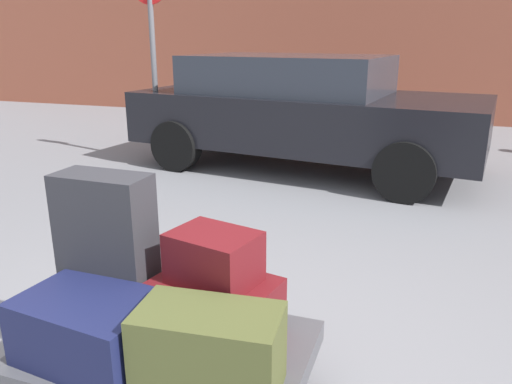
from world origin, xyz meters
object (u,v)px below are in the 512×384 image
(suitcase_maroon_center, at_px, (215,307))
(parked_car, at_px, (302,109))
(duffel_bag_olive_front_left, at_px, (209,351))
(suitcase_navy_front_right, at_px, (91,328))
(luggage_cart, at_px, (169,357))
(suitcase_charcoal_stacked_top, at_px, (107,249))
(duffel_bag_maroon_topmost_pile, at_px, (214,258))
(no_parking_sign, at_px, (153,44))

(suitcase_maroon_center, bearing_deg, parked_car, 110.19)
(duffel_bag_olive_front_left, bearing_deg, suitcase_maroon_center, 104.58)
(duffel_bag_olive_front_left, bearing_deg, suitcase_navy_front_right, 172.82)
(luggage_cart, xyz_separation_m, suitcase_maroon_center, (0.17, 0.15, 0.20))
(suitcase_navy_front_right, xyz_separation_m, parked_car, (-0.28, 4.70, 0.28))
(suitcase_maroon_center, bearing_deg, suitcase_navy_front_right, -130.47)
(suitcase_navy_front_right, distance_m, duffel_bag_olive_front_left, 0.55)
(suitcase_navy_front_right, distance_m, suitcase_charcoal_stacked_top, 0.38)
(luggage_cart, height_order, suitcase_maroon_center, suitcase_maroon_center)
(suitcase_maroon_center, bearing_deg, duffel_bag_olive_front_left, -58.95)
(suitcase_navy_front_right, bearing_deg, luggage_cart, 42.41)
(suitcase_navy_front_right, relative_size, duffel_bag_maroon_topmost_pile, 1.57)
(suitcase_charcoal_stacked_top, distance_m, duffel_bag_olive_front_left, 0.74)
(suitcase_charcoal_stacked_top, bearing_deg, luggage_cart, -16.56)
(suitcase_maroon_center, height_order, no_parking_sign, no_parking_sign)
(duffel_bag_olive_front_left, distance_m, parked_car, 4.80)
(luggage_cart, xyz_separation_m, suitcase_charcoal_stacked_top, (-0.35, 0.11, 0.43))
(suitcase_navy_front_right, bearing_deg, suitcase_charcoal_stacked_top, 115.35)
(suitcase_maroon_center, height_order, suitcase_charcoal_stacked_top, suitcase_charcoal_stacked_top)
(suitcase_charcoal_stacked_top, height_order, duffel_bag_maroon_topmost_pile, suitcase_charcoal_stacked_top)
(duffel_bag_maroon_topmost_pile, bearing_deg, suitcase_charcoal_stacked_top, -162.42)
(duffel_bag_olive_front_left, relative_size, parked_car, 0.12)
(parked_car, relative_size, no_parking_sign, 1.78)
(suitcase_maroon_center, relative_size, duffel_bag_maroon_topmost_pile, 1.45)
(suitcase_charcoal_stacked_top, bearing_deg, suitcase_maroon_center, 5.03)
(duffel_bag_olive_front_left, height_order, no_parking_sign, no_parking_sign)
(suitcase_maroon_center, distance_m, parked_car, 4.43)
(suitcase_charcoal_stacked_top, height_order, parked_car, parked_car)
(suitcase_charcoal_stacked_top, distance_m, duffel_bag_maroon_topmost_pile, 0.52)
(suitcase_navy_front_right, relative_size, parked_car, 0.13)
(suitcase_maroon_center, height_order, duffel_bag_olive_front_left, duffel_bag_olive_front_left)
(suitcase_maroon_center, relative_size, no_parking_sign, 0.21)
(duffel_bag_maroon_topmost_pile, bearing_deg, parked_car, 112.36)
(luggage_cart, distance_m, suitcase_charcoal_stacked_top, 0.57)
(suitcase_charcoal_stacked_top, xyz_separation_m, parked_car, (-0.18, 4.41, 0.06))
(suitcase_maroon_center, xyz_separation_m, duffel_bag_maroon_topmost_pile, (0.00, -0.00, 0.25))
(parked_car, bearing_deg, suitcase_navy_front_right, -86.63)
(duffel_bag_maroon_topmost_pile, bearing_deg, luggage_cart, -125.12)
(luggage_cart, bearing_deg, parked_car, 96.67)
(parked_car, bearing_deg, duffel_bag_maroon_topmost_pile, -80.94)
(suitcase_navy_front_right, bearing_deg, no_parking_sign, 122.80)
(suitcase_maroon_center, distance_m, suitcase_charcoal_stacked_top, 0.57)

